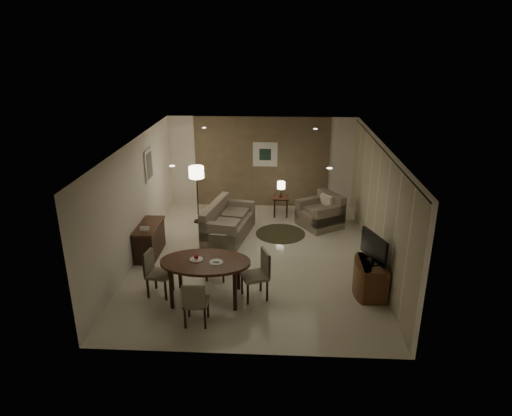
# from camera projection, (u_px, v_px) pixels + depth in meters

# --- Properties ---
(room_shell) EXTENTS (5.50, 7.00, 2.70)m
(room_shell) POSITION_uv_depth(u_px,v_px,m) (256.00, 197.00, 10.61)
(room_shell) COLOR beige
(room_shell) RESTS_ON ground
(taupe_accent) EXTENTS (3.96, 0.03, 2.70)m
(taupe_accent) POSITION_uv_depth(u_px,v_px,m) (262.00, 162.00, 13.49)
(taupe_accent) COLOR #6F6345
(taupe_accent) RESTS_ON wall_back
(curtain_wall) EXTENTS (0.08, 6.70, 2.58)m
(curtain_wall) POSITION_uv_depth(u_px,v_px,m) (376.00, 206.00, 10.11)
(curtain_wall) COLOR #BDB193
(curtain_wall) RESTS_ON wall_right
(curtain_rod) EXTENTS (0.03, 6.80, 0.03)m
(curtain_rod) POSITION_uv_depth(u_px,v_px,m) (382.00, 148.00, 9.64)
(curtain_rod) COLOR black
(curtain_rod) RESTS_ON wall_right
(art_back_frame) EXTENTS (0.72, 0.03, 0.72)m
(art_back_frame) POSITION_uv_depth(u_px,v_px,m) (265.00, 154.00, 13.37)
(art_back_frame) COLOR silver
(art_back_frame) RESTS_ON wall_back
(art_back_canvas) EXTENTS (0.34, 0.01, 0.34)m
(art_back_canvas) POSITION_uv_depth(u_px,v_px,m) (265.00, 155.00, 13.35)
(art_back_canvas) COLOR #1A2F26
(art_back_canvas) RESTS_ON wall_back
(art_left_frame) EXTENTS (0.03, 0.60, 0.80)m
(art_left_frame) POSITION_uv_depth(u_px,v_px,m) (149.00, 165.00, 11.31)
(art_left_frame) COLOR silver
(art_left_frame) RESTS_ON wall_left
(art_left_canvas) EXTENTS (0.01, 0.46, 0.64)m
(art_left_canvas) POSITION_uv_depth(u_px,v_px,m) (149.00, 165.00, 11.31)
(art_left_canvas) COLOR gray
(art_left_canvas) RESTS_ON wall_left
(downlight_nl) EXTENTS (0.10, 0.10, 0.01)m
(downlight_nl) POSITION_uv_depth(u_px,v_px,m) (172.00, 166.00, 8.15)
(downlight_nl) COLOR white
(downlight_nl) RESTS_ON ceiling
(downlight_nr) EXTENTS (0.10, 0.10, 0.01)m
(downlight_nr) POSITION_uv_depth(u_px,v_px,m) (330.00, 168.00, 8.01)
(downlight_nr) COLOR white
(downlight_nr) RESTS_ON ceiling
(downlight_fl) EXTENTS (0.10, 0.10, 0.01)m
(downlight_fl) POSITION_uv_depth(u_px,v_px,m) (204.00, 128.00, 11.51)
(downlight_fl) COLOR white
(downlight_fl) RESTS_ON ceiling
(downlight_fr) EXTENTS (0.10, 0.10, 0.01)m
(downlight_fr) POSITION_uv_depth(u_px,v_px,m) (315.00, 129.00, 11.37)
(downlight_fr) COLOR white
(downlight_fr) RESTS_ON ceiling
(console_desk) EXTENTS (0.48, 1.20, 0.75)m
(console_desk) POSITION_uv_depth(u_px,v_px,m) (150.00, 240.00, 10.70)
(console_desk) COLOR #4E3119
(console_desk) RESTS_ON floor
(telephone) EXTENTS (0.20, 0.14, 0.09)m
(telephone) POSITION_uv_depth(u_px,v_px,m) (145.00, 228.00, 10.27)
(telephone) COLOR white
(telephone) RESTS_ON console_desk
(tv_cabinet) EXTENTS (0.48, 0.90, 0.70)m
(tv_cabinet) POSITION_uv_depth(u_px,v_px,m) (372.00, 278.00, 9.07)
(tv_cabinet) COLOR brown
(tv_cabinet) RESTS_ON floor
(flat_tv) EXTENTS (0.36, 0.85, 0.60)m
(flat_tv) POSITION_uv_depth(u_px,v_px,m) (374.00, 248.00, 8.83)
(flat_tv) COLOR black
(flat_tv) RESTS_ON tv_cabinet
(dining_table) EXTENTS (1.75, 1.09, 0.82)m
(dining_table) POSITION_uv_depth(u_px,v_px,m) (206.00, 280.00, 8.88)
(dining_table) COLOR #4E3119
(dining_table) RESTS_ON floor
(chair_near) EXTENTS (0.43, 0.43, 0.88)m
(chair_near) POSITION_uv_depth(u_px,v_px,m) (196.00, 302.00, 8.10)
(chair_near) COLOR gray
(chair_near) RESTS_ON floor
(chair_far) EXTENTS (0.49, 0.49, 0.91)m
(chair_far) POSITION_uv_depth(u_px,v_px,m) (217.00, 258.00, 9.64)
(chair_far) COLOR gray
(chair_far) RESTS_ON floor
(chair_left) EXTENTS (0.51, 0.51, 0.93)m
(chair_left) POSITION_uv_depth(u_px,v_px,m) (160.00, 274.00, 9.00)
(chair_left) COLOR gray
(chair_left) RESTS_ON floor
(chair_right) EXTENTS (0.62, 0.62, 0.98)m
(chair_right) POSITION_uv_depth(u_px,v_px,m) (254.00, 275.00, 8.88)
(chair_right) COLOR gray
(chair_right) RESTS_ON floor
(plate_a) EXTENTS (0.26, 0.26, 0.02)m
(plate_a) POSITION_uv_depth(u_px,v_px,m) (196.00, 259.00, 8.79)
(plate_a) COLOR white
(plate_a) RESTS_ON dining_table
(plate_b) EXTENTS (0.26, 0.26, 0.02)m
(plate_b) POSITION_uv_depth(u_px,v_px,m) (216.00, 262.00, 8.68)
(plate_b) COLOR white
(plate_b) RESTS_ON dining_table
(fruit_apple) EXTENTS (0.09, 0.09, 0.09)m
(fruit_apple) POSITION_uv_depth(u_px,v_px,m) (196.00, 257.00, 8.77)
(fruit_apple) COLOR red
(fruit_apple) RESTS_ON plate_a
(napkin) EXTENTS (0.12, 0.08, 0.03)m
(napkin) POSITION_uv_depth(u_px,v_px,m) (216.00, 261.00, 8.67)
(napkin) COLOR white
(napkin) RESTS_ON plate_b
(round_rug) EXTENTS (1.29, 1.29, 0.01)m
(round_rug) POSITION_uv_depth(u_px,v_px,m) (280.00, 233.00, 11.95)
(round_rug) COLOR #434026
(round_rug) RESTS_ON floor
(sofa) EXTENTS (2.00, 1.28, 0.87)m
(sofa) POSITION_uv_depth(u_px,v_px,m) (229.00, 220.00, 11.69)
(sofa) COLOR gray
(sofa) RESTS_ON floor
(armchair) EXTENTS (1.34, 1.36, 0.89)m
(armchair) POSITION_uv_depth(u_px,v_px,m) (320.00, 211.00, 12.27)
(armchair) COLOR gray
(armchair) RESTS_ON floor
(side_table) EXTENTS (0.44, 0.44, 0.57)m
(side_table) POSITION_uv_depth(u_px,v_px,m) (281.00, 206.00, 13.07)
(side_table) COLOR black
(side_table) RESTS_ON floor
(table_lamp) EXTENTS (0.22, 0.22, 0.50)m
(table_lamp) POSITION_uv_depth(u_px,v_px,m) (281.00, 189.00, 12.88)
(table_lamp) COLOR #FFEAC1
(table_lamp) RESTS_ON side_table
(floor_lamp) EXTENTS (0.40, 0.40, 1.59)m
(floor_lamp) POSITION_uv_depth(u_px,v_px,m) (197.00, 195.00, 12.44)
(floor_lamp) COLOR #FFE5B7
(floor_lamp) RESTS_ON floor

